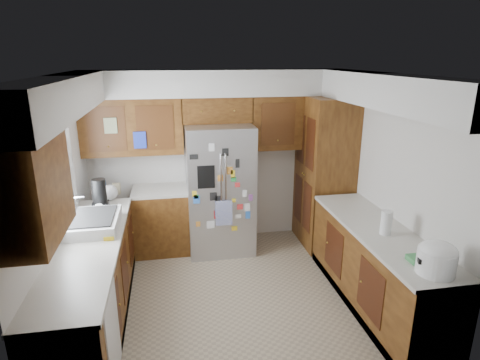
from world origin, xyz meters
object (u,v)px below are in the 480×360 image
Objects in this scene: fridge at (220,189)px; rice_cooker at (437,257)px; paper_towel at (386,223)px; pantry at (324,173)px.

fridge is 5.47× the size of rice_cooker.
fridge reaches higher than paper_towel.
fridge reaches higher than rice_cooker.
rice_cooker is at bearing -88.84° from paper_towel.
fridge is at bearing 129.53° from paper_towel.
paper_towel is (-0.02, -1.74, -0.03)m from pantry.
rice_cooker is (-0.00, -2.53, -0.01)m from pantry.
rice_cooker is at bearing -59.87° from fridge.
fridge is at bearing 177.94° from pantry.
paper_towel is (-0.02, 0.79, -0.02)m from rice_cooker.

